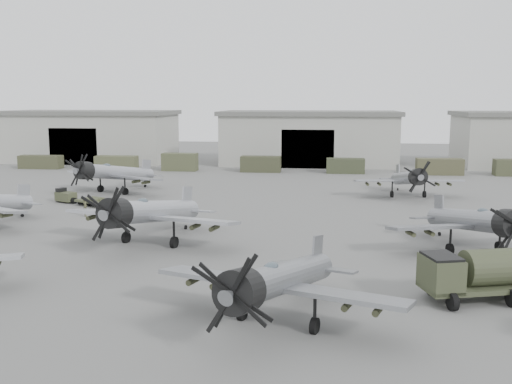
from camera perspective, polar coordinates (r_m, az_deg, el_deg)
ground at (r=34.82m, az=1.97°, el=-8.37°), size 220.00×220.00×0.00m
hangar_left at (r=103.64m, az=-16.27°, el=5.43°), size 29.00×14.80×8.70m
hangar_center at (r=95.27m, az=5.33°, el=5.46°), size 29.00×14.80×8.70m
support_truck_0 at (r=94.45m, az=-20.72°, el=2.83°), size 6.54×2.20×2.03m
support_truck_1 at (r=89.43m, az=-13.78°, el=2.86°), size 6.31×2.20×2.10m
support_truck_2 at (r=86.38m, az=-7.62°, el=3.00°), size 5.22×2.20×2.63m
support_truck_3 at (r=84.14m, az=0.47°, el=2.81°), size 5.90×2.20×2.31m
support_truck_4 at (r=83.65m, az=8.93°, el=2.61°), size 5.46×2.20×2.15m
support_truck_5 at (r=85.11m, az=17.87°, el=2.43°), size 6.45×2.20×2.29m
aircraft_near_1 at (r=26.63m, az=2.05°, el=-8.89°), size 12.26×11.05×4.93m
aircraft_mid_1 at (r=41.97m, az=-10.77°, el=-2.03°), size 13.55×12.20×5.39m
aircraft_mid_2 at (r=42.05m, az=21.27°, el=-2.77°), size 12.34×11.11×4.93m
aircraft_far_0 at (r=66.52m, az=-14.29°, el=1.87°), size 12.60×11.43×5.17m
aircraft_far_1 at (r=63.92m, az=15.06°, el=1.35°), size 11.77×10.59×4.68m
fuel_tanker at (r=32.69m, az=22.16°, el=-7.34°), size 7.53×4.64×2.76m
tug_trailer at (r=60.98m, az=-17.49°, el=-0.62°), size 7.38×4.37×1.50m
ground_crew at (r=54.17m, az=-16.72°, el=-1.47°), size 0.63×0.73×1.70m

